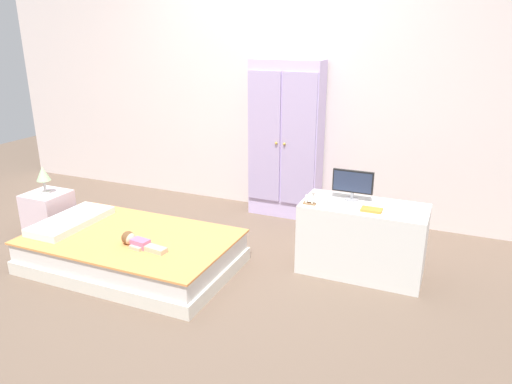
{
  "coord_description": "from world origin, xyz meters",
  "views": [
    {
      "loc": [
        1.68,
        -2.79,
        1.74
      ],
      "look_at": [
        0.31,
        0.39,
        0.56
      ],
      "focal_mm": 33.62,
      "sensor_mm": 36.0,
      "label": 1
    }
  ],
  "objects_px": {
    "bed": "(132,251)",
    "nightstand": "(49,214)",
    "table_lamp": "(43,175)",
    "tv_stand": "(362,239)",
    "rocking_horse_toy": "(311,198)",
    "book_orange": "(372,210)",
    "wardrobe": "(286,140)",
    "tv_monitor": "(353,183)",
    "doll": "(136,241)"
  },
  "relations": [
    {
      "from": "tv_stand",
      "to": "rocking_horse_toy",
      "type": "relative_size",
      "value": 7.92
    },
    {
      "from": "tv_stand",
      "to": "book_orange",
      "type": "height_order",
      "value": "book_orange"
    },
    {
      "from": "table_lamp",
      "to": "tv_stand",
      "type": "bearing_deg",
      "value": 8.52
    },
    {
      "from": "nightstand",
      "to": "rocking_horse_toy",
      "type": "relative_size",
      "value": 3.48
    },
    {
      "from": "nightstand",
      "to": "doll",
      "type": "bearing_deg",
      "value": -15.91
    },
    {
      "from": "nightstand",
      "to": "tv_stand",
      "type": "relative_size",
      "value": 0.44
    },
    {
      "from": "doll",
      "to": "wardrobe",
      "type": "distance_m",
      "value": 1.79
    },
    {
      "from": "table_lamp",
      "to": "tv_stand",
      "type": "distance_m",
      "value": 2.71
    },
    {
      "from": "table_lamp",
      "to": "tv_stand",
      "type": "height_order",
      "value": "table_lamp"
    },
    {
      "from": "rocking_horse_toy",
      "to": "wardrobe",
      "type": "bearing_deg",
      "value": 118.77
    },
    {
      "from": "wardrobe",
      "to": "doll",
      "type": "bearing_deg",
      "value": -108.24
    },
    {
      "from": "nightstand",
      "to": "wardrobe",
      "type": "relative_size",
      "value": 0.26
    },
    {
      "from": "bed",
      "to": "nightstand",
      "type": "relative_size",
      "value": 3.96
    },
    {
      "from": "tv_stand",
      "to": "tv_monitor",
      "type": "distance_m",
      "value": 0.42
    },
    {
      "from": "tv_monitor",
      "to": "book_orange",
      "type": "bearing_deg",
      "value": -43.74
    },
    {
      "from": "tv_stand",
      "to": "book_orange",
      "type": "distance_m",
      "value": 0.3
    },
    {
      "from": "nightstand",
      "to": "tv_stand",
      "type": "bearing_deg",
      "value": 8.52
    },
    {
      "from": "bed",
      "to": "doll",
      "type": "distance_m",
      "value": 0.26
    },
    {
      "from": "doll",
      "to": "rocking_horse_toy",
      "type": "xyz_separation_m",
      "value": [
        1.12,
        0.6,
        0.29
      ]
    },
    {
      "from": "tv_monitor",
      "to": "rocking_horse_toy",
      "type": "relative_size",
      "value": 2.65
    },
    {
      "from": "rocking_horse_toy",
      "to": "book_orange",
      "type": "bearing_deg",
      "value": 5.71
    },
    {
      "from": "nightstand",
      "to": "tv_stand",
      "type": "height_order",
      "value": "tv_stand"
    },
    {
      "from": "doll",
      "to": "nightstand",
      "type": "height_order",
      "value": "nightstand"
    },
    {
      "from": "doll",
      "to": "tv_monitor",
      "type": "xyz_separation_m",
      "value": [
        1.37,
        0.81,
        0.37
      ]
    },
    {
      "from": "tv_monitor",
      "to": "rocking_horse_toy",
      "type": "distance_m",
      "value": 0.34
    },
    {
      "from": "table_lamp",
      "to": "book_orange",
      "type": "relative_size",
      "value": 1.65
    },
    {
      "from": "doll",
      "to": "table_lamp",
      "type": "bearing_deg",
      "value": 164.09
    },
    {
      "from": "tv_monitor",
      "to": "book_orange",
      "type": "relative_size",
      "value": 2.08
    },
    {
      "from": "rocking_horse_toy",
      "to": "doll",
      "type": "bearing_deg",
      "value": -151.79
    },
    {
      "from": "table_lamp",
      "to": "wardrobe",
      "type": "relative_size",
      "value": 0.16
    },
    {
      "from": "nightstand",
      "to": "wardrobe",
      "type": "xyz_separation_m",
      "value": [
        1.73,
        1.31,
        0.55
      ]
    },
    {
      "from": "tv_stand",
      "to": "book_orange",
      "type": "bearing_deg",
      "value": -55.42
    },
    {
      "from": "wardrobe",
      "to": "tv_stand",
      "type": "xyz_separation_m",
      "value": [
        0.94,
        -0.91,
        -0.48
      ]
    },
    {
      "from": "nightstand",
      "to": "table_lamp",
      "type": "distance_m",
      "value": 0.36
    },
    {
      "from": "book_orange",
      "to": "doll",
      "type": "bearing_deg",
      "value": -157.47
    },
    {
      "from": "doll",
      "to": "nightstand",
      "type": "xyz_separation_m",
      "value": [
        -1.19,
        0.34,
        -0.1
      ]
    },
    {
      "from": "nightstand",
      "to": "rocking_horse_toy",
      "type": "bearing_deg",
      "value": 6.43
    },
    {
      "from": "bed",
      "to": "wardrobe",
      "type": "xyz_separation_m",
      "value": [
        0.69,
        1.51,
        0.62
      ]
    },
    {
      "from": "table_lamp",
      "to": "book_orange",
      "type": "xyz_separation_m",
      "value": [
        2.74,
        0.3,
        -0.01
      ]
    },
    {
      "from": "tv_monitor",
      "to": "rocking_horse_toy",
      "type": "bearing_deg",
      "value": -139.71
    },
    {
      "from": "table_lamp",
      "to": "tv_monitor",
      "type": "height_order",
      "value": "tv_monitor"
    },
    {
      "from": "bed",
      "to": "nightstand",
      "type": "distance_m",
      "value": 1.07
    },
    {
      "from": "nightstand",
      "to": "bed",
      "type": "bearing_deg",
      "value": -11.33
    },
    {
      "from": "doll",
      "to": "nightstand",
      "type": "bearing_deg",
      "value": 164.09
    },
    {
      "from": "table_lamp",
      "to": "tv_stand",
      "type": "xyz_separation_m",
      "value": [
        2.67,
        0.4,
        -0.29
      ]
    },
    {
      "from": "tv_monitor",
      "to": "rocking_horse_toy",
      "type": "height_order",
      "value": "tv_monitor"
    },
    {
      "from": "tv_monitor",
      "to": "book_orange",
      "type": "height_order",
      "value": "tv_monitor"
    },
    {
      "from": "doll",
      "to": "book_orange",
      "type": "relative_size",
      "value": 2.73
    },
    {
      "from": "bed",
      "to": "rocking_horse_toy",
      "type": "bearing_deg",
      "value": 20.4
    },
    {
      "from": "nightstand",
      "to": "table_lamp",
      "type": "bearing_deg",
      "value": 0.0
    }
  ]
}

